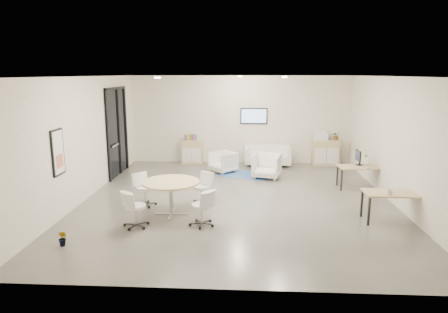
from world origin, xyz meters
name	(u,v)px	position (x,y,z in m)	size (l,w,h in m)	color
room_shell	(237,140)	(0.00, 0.00, 1.60)	(9.60, 10.60, 4.80)	#4F4D48
glass_door	(117,129)	(-3.95, 2.51, 1.50)	(0.09, 1.90, 2.85)	black
artwork	(58,152)	(-3.97, -1.60, 1.55)	(0.05, 0.54, 1.04)	black
wall_tv	(254,116)	(0.50, 4.46, 1.75)	(0.98, 0.06, 0.58)	black
ceiling_spots	(231,77)	(-0.20, 0.83, 3.18)	(3.14, 4.14, 0.03)	#FFEAC6
sideboard_left	(192,152)	(-1.77, 4.27, 0.43)	(0.77, 0.40, 0.86)	tan
sideboard_right	(325,152)	(3.11, 4.25, 0.47)	(0.94, 0.45, 0.94)	tan
books	(191,137)	(-1.81, 4.28, 0.97)	(0.45, 0.14, 0.22)	red
printer	(321,135)	(2.91, 4.25, 1.09)	(0.46, 0.39, 0.32)	white
loveseat	(268,156)	(1.01, 4.08, 0.33)	(1.65, 0.85, 0.61)	silver
blue_rug	(245,174)	(0.19, 2.67, 0.01)	(1.63, 1.09, 0.01)	#305A93
armchair_left	(223,161)	(-0.55, 2.96, 0.38)	(0.75, 0.70, 0.77)	silver
armchair_right	(267,165)	(0.89, 2.30, 0.43)	(0.83, 0.77, 0.85)	silver
desk_rear	(361,168)	(3.53, 1.26, 0.59)	(1.32, 0.76, 0.66)	tan
desk_front	(394,195)	(3.52, -1.39, 0.61)	(1.30, 0.66, 0.68)	tan
monitor	(358,157)	(3.48, 1.41, 0.89)	(0.20, 0.50, 0.44)	black
round_table	(171,185)	(-1.52, -1.24, 0.74)	(1.34, 1.34, 0.82)	tan
meeting_chairs	(171,198)	(-1.52, -1.24, 0.41)	(2.39, 2.39, 0.82)	white
plant_cabinet	(336,136)	(3.45, 4.24, 1.06)	(0.28, 0.31, 0.24)	#3F7F3F
plant_floor	(63,243)	(-3.29, -3.08, 0.07)	(0.17, 0.31, 0.14)	#3F7F3F
cup	(389,192)	(3.36, -1.57, 0.74)	(0.13, 0.10, 0.13)	white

